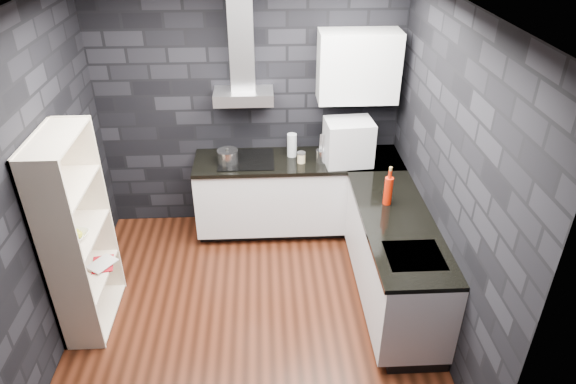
{
  "coord_description": "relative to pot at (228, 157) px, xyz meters",
  "views": [
    {
      "loc": [
        0.14,
        -3.55,
        3.38
      ],
      "look_at": [
        0.35,
        0.45,
        1.0
      ],
      "focal_mm": 32.0,
      "sensor_mm": 36.0,
      "label": 1
    }
  ],
  "objects": [
    {
      "name": "counter_back_top",
      "position": [
        0.74,
        0.05,
        -0.09
      ],
      "size": [
        2.2,
        0.62,
        0.04
      ],
      "primitive_type": "cube",
      "color": "black",
      "rests_on": "counter_back_cab"
    },
    {
      "name": "wall_back",
      "position": [
        0.24,
        0.39,
        0.38
      ],
      "size": [
        3.2,
        0.05,
        2.7
      ],
      "primitive_type": "cube",
      "color": "black",
      "rests_on": "ground"
    },
    {
      "name": "wall_front",
      "position": [
        0.24,
        -2.86,
        0.38
      ],
      "size": [
        3.2,
        0.05,
        2.7
      ],
      "primitive_type": "cube",
      "color": "black",
      "rests_on": "ground"
    },
    {
      "name": "cooktop",
      "position": [
        0.19,
        0.06,
        -0.07
      ],
      "size": [
        0.58,
        0.5,
        0.01
      ],
      "primitive_type": "cube",
      "color": "black",
      "rests_on": "counter_back_top"
    },
    {
      "name": "book_second",
      "position": [
        -1.16,
        -1.04,
        -0.38
      ],
      "size": [
        0.15,
        0.12,
        0.24
      ],
      "primitive_type": "imported",
      "rotation": [
        0.0,
        0.0,
        -0.61
      ],
      "color": "#B2B2B2",
      "rests_on": "bookshelf"
    },
    {
      "name": "utensil_crock",
      "position": [
        0.97,
        -0.02,
        -0.0
      ],
      "size": [
        0.12,
        0.12,
        0.14
      ],
      "primitive_type": "cylinder",
      "rotation": [
        0.0,
        0.0,
        -0.07
      ],
      "color": "#BBBBC0",
      "rests_on": "counter_back_top"
    },
    {
      "name": "upper_cabinet",
      "position": [
        1.34,
        0.19,
        0.88
      ],
      "size": [
        0.8,
        0.35,
        0.7
      ],
      "primitive_type": "cube",
      "color": "white",
      "rests_on": "wall_back"
    },
    {
      "name": "red_bottle",
      "position": [
        1.49,
        -0.87,
        0.06
      ],
      "size": [
        0.08,
        0.08,
        0.26
      ],
      "primitive_type": "cylinder",
      "rotation": [
        0.0,
        0.0,
        0.07
      ],
      "color": "#B91B06",
      "rests_on": "counter_right_top"
    },
    {
      "name": "ceiling",
      "position": [
        0.24,
        -1.24,
        1.73
      ],
      "size": [
        3.2,
        3.2,
        0.0
      ],
      "primitive_type": "plane",
      "rotation": [
        3.14,
        0.0,
        0.0
      ],
      "color": "white"
    },
    {
      "name": "bookshelf",
      "position": [
        -1.18,
        -1.23,
        -0.07
      ],
      "size": [
        0.43,
        0.84,
        1.8
      ],
      "primitive_type": "cube",
      "rotation": [
        0.0,
        0.0,
        -0.12
      ],
      "color": "beige",
      "rests_on": "ground"
    },
    {
      "name": "hood_body",
      "position": [
        0.19,
        0.19,
        0.59
      ],
      "size": [
        0.6,
        0.34,
        0.12
      ],
      "primitive_type": "cube",
      "color": "silver",
      "rests_on": "wall_back"
    },
    {
      "name": "toekick_back",
      "position": [
        0.74,
        0.1,
        -0.92
      ],
      "size": [
        2.18,
        0.5,
        0.1
      ],
      "primitive_type": "cube",
      "color": "black",
      "rests_on": "ground"
    },
    {
      "name": "counter_right_cab",
      "position": [
        1.54,
        -1.14,
        -0.49
      ],
      "size": [
        0.6,
        1.8,
        0.76
      ],
      "primitive_type": "cube",
      "color": "white",
      "rests_on": "ground"
    },
    {
      "name": "appliance_garage",
      "position": [
        1.25,
        -0.03,
        0.15
      ],
      "size": [
        0.5,
        0.41,
        0.47
      ],
      "primitive_type": "cube",
      "rotation": [
        0.0,
        0.0,
        0.08
      ],
      "color": "silver",
      "rests_on": "counter_back_top"
    },
    {
      "name": "pot",
      "position": [
        0.0,
        0.0,
        0.0
      ],
      "size": [
        0.25,
        0.25,
        0.12
      ],
      "primitive_type": "cylinder",
      "rotation": [
        0.0,
        0.0,
        0.25
      ],
      "color": "#BBBBC0",
      "rests_on": "cooktop"
    },
    {
      "name": "counter_back_cab",
      "position": [
        0.74,
        0.06,
        -0.49
      ],
      "size": [
        2.2,
        0.6,
        0.76
      ],
      "primitive_type": "cube",
      "color": "white",
      "rests_on": "ground"
    },
    {
      "name": "wall_right",
      "position": [
        1.86,
        -1.24,
        0.38
      ],
      "size": [
        0.05,
        3.2,
        2.7
      ],
      "primitive_type": "cube",
      "color": "black",
      "rests_on": "ground"
    },
    {
      "name": "hood_chimney",
      "position": [
        0.19,
        0.26,
        1.1
      ],
      "size": [
        0.24,
        0.2,
        0.9
      ],
      "primitive_type": "cube",
      "color": "silver",
      "rests_on": "hood_body"
    },
    {
      "name": "counter_right_top",
      "position": [
        1.53,
        -1.14,
        -0.09
      ],
      "size": [
        0.62,
        1.8,
        0.04
      ],
      "primitive_type": "cube",
      "color": "black",
      "rests_on": "counter_right_cab"
    },
    {
      "name": "sink_rim",
      "position": [
        1.54,
        -1.64,
        -0.08
      ],
      "size": [
        0.44,
        0.4,
        0.01
      ],
      "primitive_type": "cube",
      "color": "silver",
      "rests_on": "counter_right_top"
    },
    {
      "name": "counter_corner_top",
      "position": [
        1.54,
        0.06,
        -0.09
      ],
      "size": [
        0.62,
        0.62,
        0.04
      ],
      "primitive_type": "cube",
      "color": "black",
      "rests_on": "counter_right_cab"
    },
    {
      "name": "book_red",
      "position": [
        -1.19,
        -1.09,
        -0.4
      ],
      "size": [
        0.18,
        0.06,
        0.25
      ],
      "primitive_type": "imported",
      "rotation": [
        0.0,
        0.0,
        0.19
      ],
      "color": "maroon",
      "rests_on": "bookshelf"
    },
    {
      "name": "wall_left",
      "position": [
        -1.39,
        -1.24,
        0.38
      ],
      "size": [
        0.05,
        3.2,
        2.7
      ],
      "primitive_type": "cube",
      "color": "black",
      "rests_on": "ground"
    },
    {
      "name": "storage_jar",
      "position": [
        0.76,
        -0.02,
        -0.02
      ],
      "size": [
        0.11,
        0.11,
        0.1
      ],
      "primitive_type": "cylinder",
      "rotation": [
        0.0,
        0.0,
        -0.31
      ],
      "color": "#CEB88B",
      "rests_on": "counter_back_top"
    },
    {
      "name": "fruit_bowl",
      "position": [
        -1.18,
        -1.29,
        -0.04
      ],
      "size": [
        0.26,
        0.26,
        0.05
      ],
      "primitive_type": "imported",
      "rotation": [
        0.0,
        0.0,
        -0.24
      ],
      "color": "white",
      "rests_on": "bookshelf"
    },
    {
      "name": "toekick_right",
      "position": [
        1.58,
        -1.14,
        -0.92
      ],
      "size": [
        0.5,
        1.78,
        0.1
      ],
      "primitive_type": "cube",
      "color": "black",
      "rests_on": "ground"
    },
    {
      "name": "ground",
      "position": [
        0.24,
        -1.24,
        -0.97
      ],
      "size": [
        3.2,
        3.2,
        0.0
      ],
      "primitive_type": "plane",
      "color": "#421C0F"
    },
    {
      "name": "glass_vase",
      "position": [
        0.68,
        0.14,
        0.05
      ],
      "size": [
        0.12,
        0.12,
        0.25
      ],
      "primitive_type": "cylinder",
      "rotation": [
        0.0,
        0.0,
        0.16
      ],
      "color": "silver",
      "rests_on": "counter_back_top"
    }
  ]
}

